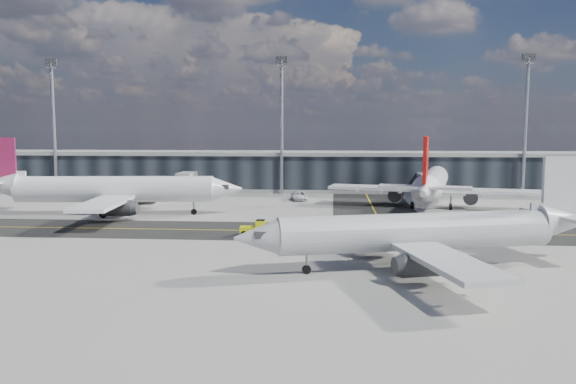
{
  "coord_description": "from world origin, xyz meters",
  "views": [
    {
      "loc": [
        11.06,
        -70.69,
        13.71
      ],
      "look_at": [
        4.7,
        7.11,
        5.0
      ],
      "focal_mm": 35.0,
      "sensor_mm": 36.0,
      "label": 1
    }
  ],
  "objects_px": {
    "airliner_near": "(421,232)",
    "airliner_af": "(111,190)",
    "baggage_tug": "(255,228)",
    "airliner_redtail": "(432,185)",
    "service_van": "(299,196)"
  },
  "relations": [
    {
      "from": "airliner_near",
      "to": "airliner_af",
      "type": "bearing_deg",
      "value": 39.04
    },
    {
      "from": "airliner_redtail",
      "to": "service_van",
      "type": "xyz_separation_m",
      "value": [
        -23.62,
        10.38,
        -3.37
      ]
    },
    {
      "from": "airliner_redtail",
      "to": "airliner_near",
      "type": "xyz_separation_m",
      "value": [
        -8.27,
        -42.59,
        -0.59
      ]
    },
    {
      "from": "baggage_tug",
      "to": "airliner_af",
      "type": "bearing_deg",
      "value": -124.69
    },
    {
      "from": "airliner_af",
      "to": "airliner_redtail",
      "type": "xyz_separation_m",
      "value": [
        52.6,
        11.12,
        0.1
      ]
    },
    {
      "from": "airliner_af",
      "to": "airliner_near",
      "type": "bearing_deg",
      "value": 49.04
    },
    {
      "from": "airliner_af",
      "to": "airliner_near",
      "type": "height_order",
      "value": "airliner_af"
    },
    {
      "from": "airliner_af",
      "to": "airliner_redtail",
      "type": "bearing_deg",
      "value": 96.35
    },
    {
      "from": "baggage_tug",
      "to": "service_van",
      "type": "xyz_separation_m",
      "value": [
        3.4,
        37.38,
        -0.19
      ]
    },
    {
      "from": "baggage_tug",
      "to": "airliner_near",
      "type": "bearing_deg",
      "value": 47.43
    },
    {
      "from": "airliner_redtail",
      "to": "airliner_near",
      "type": "relative_size",
      "value": 1.17
    },
    {
      "from": "airliner_af",
      "to": "airliner_redtail",
      "type": "relative_size",
      "value": 0.98
    },
    {
      "from": "service_van",
      "to": "baggage_tug",
      "type": "bearing_deg",
      "value": -104.99
    },
    {
      "from": "airliner_af",
      "to": "baggage_tug",
      "type": "bearing_deg",
      "value": 52.57
    },
    {
      "from": "airliner_redtail",
      "to": "airliner_near",
      "type": "distance_m",
      "value": 43.39
    }
  ]
}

